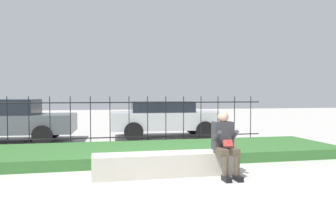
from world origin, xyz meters
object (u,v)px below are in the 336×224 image
at_px(person_seated_reader, 225,141).
at_px(car_parked_left, 1,119).
at_px(stone_bench, 166,165).
at_px(car_parked_center, 165,118).

distance_m(person_seated_reader, car_parked_left, 8.02).
relative_size(stone_bench, person_seated_reader, 2.25).
xyz_separation_m(car_parked_left, car_parked_center, (5.53, 0.12, -0.02)).
bearing_deg(car_parked_center, stone_bench, -98.31).
bearing_deg(car_parked_center, person_seated_reader, -87.49).
bearing_deg(stone_bench, person_seated_reader, -16.00).
height_order(stone_bench, car_parked_center, car_parked_center).
bearing_deg(person_seated_reader, car_parked_center, 89.35).
bearing_deg(stone_bench, car_parked_center, 78.54).
relative_size(person_seated_reader, car_parked_left, 0.27).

